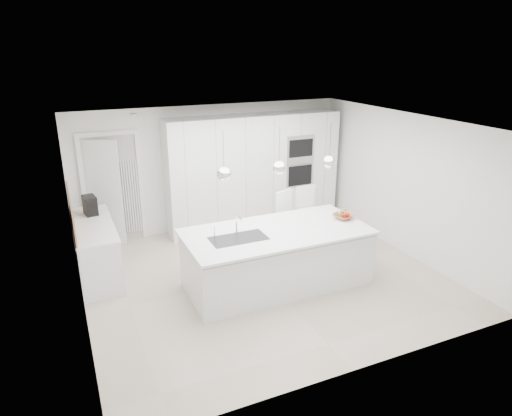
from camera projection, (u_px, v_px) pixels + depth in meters
name	position (u px, v px, depth m)	size (l,w,h in m)	color
floor	(263.00, 277.00, 7.46)	(5.50, 5.50, 0.00)	#BFAF9D
wall_back	(212.00, 168.00, 9.19)	(5.50, 5.50, 0.00)	white
wall_left	(74.00, 233.00, 5.98)	(5.00, 5.00, 0.00)	white
ceiling	(264.00, 124.00, 6.62)	(5.50, 5.50, 0.00)	white
tall_cabinets	(254.00, 172.00, 9.27)	(3.60, 0.60, 2.30)	white
oven_stack	(300.00, 161.00, 9.28)	(0.62, 0.04, 1.05)	#A5A5A8
doorway_frame	(113.00, 190.00, 8.49)	(1.11, 0.08, 2.13)	white
hallway_door	(100.00, 194.00, 8.36)	(0.82, 0.04, 2.00)	white
radiator	(132.00, 197.00, 8.66)	(0.32, 0.04, 1.40)	white
left_base_cabinets	(96.00, 250.00, 7.41)	(0.60, 1.80, 0.86)	white
left_worktop	(93.00, 225.00, 7.26)	(0.62, 1.82, 0.04)	white
oak_backsplash	(71.00, 211.00, 7.06)	(0.02, 1.80, 0.50)	#9F6A40
island_base	(278.00, 259.00, 7.09)	(2.80, 1.20, 0.86)	white
island_worktop	(277.00, 232.00, 6.99)	(2.84, 1.40, 0.04)	white
island_sink	(238.00, 243.00, 6.71)	(0.84, 0.44, 0.18)	#3F3F42
island_tap	(236.00, 224.00, 6.83)	(0.02, 0.02, 0.30)	white
pendant_left	(224.00, 174.00, 6.27)	(0.20, 0.20, 0.20)	white
pendant_mid	(279.00, 168.00, 6.60)	(0.20, 0.20, 0.20)	white
pendant_right	(329.00, 162.00, 6.93)	(0.20, 0.20, 0.20)	white
fruit_bowl	(343.00, 216.00, 7.44)	(0.32, 0.32, 0.08)	#9F6A40
espresso_machine	(90.00, 205.00, 7.60)	(0.19, 0.30, 0.32)	black
bar_stool_left	(288.00, 226.00, 7.94)	(0.40, 0.55, 1.20)	white
bar_stool_right	(309.00, 220.00, 8.27)	(0.39, 0.54, 1.18)	white
apple_a	(347.00, 215.00, 7.43)	(0.08, 0.08, 0.08)	red
apple_b	(342.00, 214.00, 7.48)	(0.07, 0.07, 0.07)	red
apple_c	(343.00, 215.00, 7.45)	(0.07, 0.07, 0.07)	red
banana_bunch	(343.00, 212.00, 7.41)	(0.22, 0.22, 0.03)	gold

